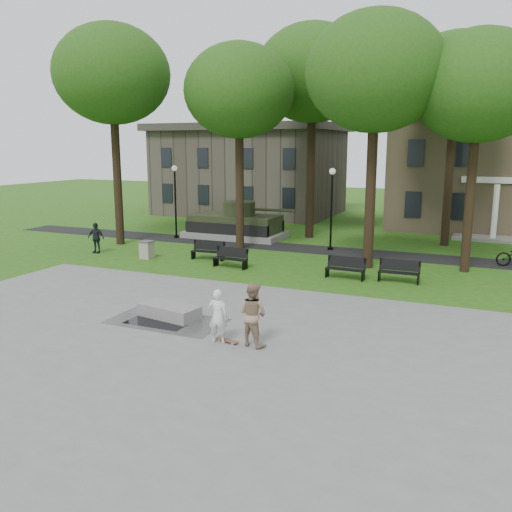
{
  "coord_description": "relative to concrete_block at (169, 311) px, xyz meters",
  "views": [
    {
      "loc": [
        8.95,
        -17.98,
        6.0
      ],
      "look_at": [
        -0.03,
        2.62,
        1.4
      ],
      "focal_mm": 38.0,
      "sensor_mm": 36.0,
      "label": 1
    }
  ],
  "objects": [
    {
      "name": "ground",
      "position": [
        1.21,
        2.36,
        -0.24
      ],
      "size": [
        120.0,
        120.0,
        0.0
      ],
      "primitive_type": "plane",
      "color": "#294B11",
      "rests_on": "ground"
    },
    {
      "name": "plaza",
      "position": [
        1.21,
        -2.64,
        -0.23
      ],
      "size": [
        22.0,
        16.0,
        0.02
      ],
      "primitive_type": "cube",
      "color": "gray",
      "rests_on": "ground"
    },
    {
      "name": "footpath",
      "position": [
        1.21,
        14.36,
        -0.24
      ],
      "size": [
        44.0,
        2.6,
        0.01
      ],
      "primitive_type": "cube",
      "color": "black",
      "rests_on": "ground"
    },
    {
      "name": "building_right",
      "position": [
        11.21,
        28.36,
        4.1
      ],
      "size": [
        17.0,
        12.0,
        8.6
      ],
      "color": "#9E8460",
      "rests_on": "ground"
    },
    {
      "name": "building_left",
      "position": [
        -9.79,
        28.86,
        3.35
      ],
      "size": [
        15.0,
        10.0,
        7.2
      ],
      "primitive_type": "cube",
      "color": "#4C443D",
      "rests_on": "ground"
    },
    {
      "name": "tree_0",
      "position": [
        -10.79,
        11.36,
        9.78
      ],
      "size": [
        6.8,
        6.8,
        12.97
      ],
      "color": "black",
      "rests_on": "ground"
    },
    {
      "name": "tree_1",
      "position": [
        -3.29,
        12.86,
        8.71
      ],
      "size": [
        6.2,
        6.2,
        11.63
      ],
      "color": "black",
      "rests_on": "ground"
    },
    {
      "name": "tree_2",
      "position": [
        4.71,
        10.86,
        9.07
      ],
      "size": [
        6.6,
        6.6,
        12.16
      ],
      "color": "black",
      "rests_on": "ground"
    },
    {
      "name": "tree_3",
      "position": [
        9.21,
        11.86,
        8.35
      ],
      "size": [
        6.0,
        6.0,
        11.19
      ],
      "color": "black",
      "rests_on": "ground"
    },
    {
      "name": "tree_4",
      "position": [
        -0.79,
        18.36,
        10.15
      ],
      "size": [
        7.2,
        7.2,
        13.5
      ],
      "color": "black",
      "rests_on": "ground"
    },
    {
      "name": "tree_5",
      "position": [
        7.71,
        18.86,
        9.42
      ],
      "size": [
        6.4,
        6.4,
        12.44
      ],
      "color": "black",
      "rests_on": "ground"
    },
    {
      "name": "lamp_left",
      "position": [
        -8.79,
        14.66,
        2.55
      ],
      "size": [
        0.36,
        0.36,
        4.73
      ],
      "color": "black",
      "rests_on": "ground"
    },
    {
      "name": "lamp_mid",
      "position": [
        1.71,
        14.66,
        2.55
      ],
      "size": [
        0.36,
        0.36,
        4.73
      ],
      "color": "black",
      "rests_on": "ground"
    },
    {
      "name": "tank_monument",
      "position": [
        -5.25,
        16.36,
        0.61
      ],
      "size": [
        7.45,
        3.4,
        2.4
      ],
      "color": "gray",
      "rests_on": "ground"
    },
    {
      "name": "puddle",
      "position": [
        -0.06,
        -0.62,
        -0.22
      ],
      "size": [
        2.2,
        1.2,
        0.0
      ],
      "primitive_type": "cube",
      "color": "black",
      "rests_on": "plaza"
    },
    {
      "name": "concrete_block",
      "position": [
        0.0,
        0.0,
        0.0
      ],
      "size": [
        2.34,
        1.36,
        0.45
      ],
      "primitive_type": "cube",
      "rotation": [
        0.0,
        0.0,
        -0.17
      ],
      "color": "gray",
      "rests_on": "plaza"
    },
    {
      "name": "skateboard",
      "position": [
        2.99,
        -1.41,
        -0.19
      ],
      "size": [
        0.8,
        0.36,
        0.07
      ],
      "primitive_type": "cube",
      "rotation": [
        0.0,
        0.0,
        -0.21
      ],
      "color": "brown",
      "rests_on": "plaza"
    },
    {
      "name": "skateboarder",
      "position": [
        2.75,
        -1.54,
        0.63
      ],
      "size": [
        0.67,
        0.5,
        1.7
      ],
      "primitive_type": "imported",
      "rotation": [
        0.0,
        0.0,
        3.29
      ],
      "color": "silver",
      "rests_on": "plaza"
    },
    {
      "name": "friend_watching",
      "position": [
        3.81,
        -1.31,
        0.76
      ],
      "size": [
        1.11,
        0.96,
        1.96
      ],
      "primitive_type": "imported",
      "rotation": [
        0.0,
        0.0,
        2.88
      ],
      "color": "#987B62",
      "rests_on": "plaza"
    },
    {
      "name": "pedestrian_walker",
      "position": [
        -10.23,
        8.44,
        0.62
      ],
      "size": [
        1.06,
        0.52,
        1.74
      ],
      "primitive_type": "imported",
      "rotation": [
        0.0,
        0.0,
        0.1
      ],
      "color": "black",
      "rests_on": "ground"
    },
    {
      "name": "park_bench_0",
      "position": [
        -3.51,
        9.39,
        0.28
      ],
      "size": [
        1.83,
        0.65,
        1.0
      ],
      "rotation": [
        0.0,
        0.0,
        0.07
      ],
      "color": "black",
      "rests_on": "ground"
    },
    {
      "name": "park_bench_1",
      "position": [
        -1.57,
        8.15,
        0.28
      ],
      "size": [
        1.83,
        0.69,
        1.0
      ],
      "rotation": [
        0.0,
        0.0,
        -0.1
      ],
      "color": "black",
      "rests_on": "ground"
    },
    {
      "name": "park_bench_2",
      "position": [
        4.27,
        8.19,
        0.28
      ],
      "size": [
        1.82,
        0.61,
        1.0
      ],
      "rotation": [
        0.0,
        0.0,
        -0.05
      ],
      "color": "black",
      "rests_on": "ground"
    },
    {
      "name": "park_bench_3",
      "position": [
        6.63,
        8.46,
        0.28
      ],
      "size": [
        1.81,
        0.55,
        1.0
      ],
      "rotation": [
        0.0,
        0.0,
        0.02
      ],
      "color": "black",
      "rests_on": "ground"
    },
    {
      "name": "trash_bin",
      "position": [
        -6.7,
        8.29,
        0.24
      ],
      "size": [
        0.67,
        0.67,
        0.96
      ],
      "rotation": [
        0.0,
        0.0,
        -0.02
      ],
      "color": "#9F9483",
      "rests_on": "ground"
    }
  ]
}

